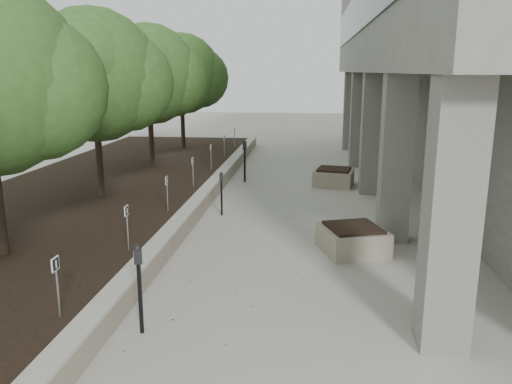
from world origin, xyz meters
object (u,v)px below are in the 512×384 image
at_px(crabapple_tree_5, 182,91).
at_px(parking_meter_5, 245,161).
at_px(crabapple_tree_4, 149,96).
at_px(crabapple_tree_3, 95,104).
at_px(planter_front, 353,239).
at_px(parking_meter_2, 140,289).
at_px(planter_back, 334,177).
at_px(parking_meter_4, 245,161).
at_px(parking_meter_3, 222,194).

bearing_deg(crabapple_tree_5, parking_meter_5, -55.72).
relative_size(crabapple_tree_4, parking_meter_5, 3.66).
bearing_deg(crabapple_tree_3, planter_front, -22.72).
relative_size(parking_meter_2, planter_back, 1.10).
bearing_deg(crabapple_tree_4, crabapple_tree_5, 90.00).
bearing_deg(parking_meter_2, crabapple_tree_4, 85.55).
bearing_deg(parking_meter_2, crabapple_tree_3, 95.78).
bearing_deg(crabapple_tree_4, crabapple_tree_3, -90.00).
height_order(parking_meter_2, parking_meter_4, parking_meter_4).
height_order(parking_meter_3, parking_meter_4, parking_meter_4).
bearing_deg(planter_front, crabapple_tree_4, 131.92).
relative_size(parking_meter_2, parking_meter_5, 0.99).
height_order(crabapple_tree_3, planter_front, crabapple_tree_3).
distance_m(parking_meter_3, planter_front, 4.45).
distance_m(crabapple_tree_3, parking_meter_5, 6.33).
bearing_deg(parking_meter_3, parking_meter_5, 76.68).
distance_m(crabapple_tree_3, planter_front, 8.29).
relative_size(parking_meter_2, parking_meter_3, 1.16).
xyz_separation_m(parking_meter_4, planter_front, (3.43, -7.29, -0.47)).
xyz_separation_m(crabapple_tree_5, planter_back, (7.04, -5.95, -2.81)).
height_order(parking_meter_2, planter_front, parking_meter_2).
height_order(crabapple_tree_4, parking_meter_2, crabapple_tree_4).
relative_size(crabapple_tree_5, parking_meter_5, 3.66).
bearing_deg(crabapple_tree_4, parking_meter_2, -73.49).
bearing_deg(planter_back, parking_meter_4, 176.06).
bearing_deg(parking_meter_3, parking_meter_2, -103.68).
height_order(crabapple_tree_4, parking_meter_5, crabapple_tree_4).
distance_m(crabapple_tree_5, parking_meter_5, 7.02).
height_order(crabapple_tree_3, parking_meter_5, crabapple_tree_3).
bearing_deg(parking_meter_2, crabapple_tree_5, 80.89).
relative_size(crabapple_tree_5, parking_meter_2, 3.69).
bearing_deg(parking_meter_5, planter_front, -77.03).
bearing_deg(parking_meter_5, planter_back, -20.18).
xyz_separation_m(crabapple_tree_5, parking_meter_4, (3.77, -5.73, -2.34)).
bearing_deg(planter_back, planter_front, -88.76).
bearing_deg(planter_front, crabapple_tree_5, 118.94).
bearing_deg(parking_meter_2, planter_back, 51.93).
bearing_deg(parking_meter_3, planter_back, 39.41).
distance_m(parking_meter_2, planter_front, 5.49).
xyz_separation_m(parking_meter_4, parking_meter_5, (-0.04, 0.27, -0.04)).
xyz_separation_m(crabapple_tree_3, parking_meter_4, (3.77, 4.27, -2.34)).
bearing_deg(parking_meter_5, crabapple_tree_4, 161.24).
xyz_separation_m(crabapple_tree_4, crabapple_tree_5, (0.00, 5.00, 0.00)).
distance_m(parking_meter_2, parking_meter_5, 11.68).
bearing_deg(parking_meter_2, parking_meter_3, 68.29).
bearing_deg(parking_meter_4, crabapple_tree_3, -130.97).
distance_m(crabapple_tree_4, parking_meter_5, 4.44).
bearing_deg(planter_front, crabapple_tree_3, 157.28).
xyz_separation_m(parking_meter_3, planter_front, (3.51, -2.71, -0.32)).
relative_size(parking_meter_5, planter_front, 1.11).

